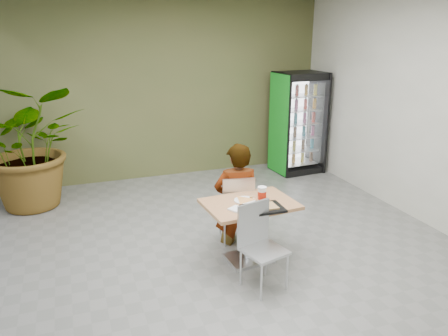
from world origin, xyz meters
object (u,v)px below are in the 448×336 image
Objects in this scene: seated_woman at (237,205)px; cafeteria_tray at (263,208)px; dining_table at (249,219)px; chair_far at (237,204)px; soda_cup at (262,195)px; chair_near at (259,239)px; potted_plant at (31,146)px; beverage_fridge at (298,123)px.

cafeteria_tray is (0.01, -0.76, 0.25)m from seated_woman.
dining_table is 1.18× the size of chair_far.
soda_cup is at bearing -9.17° from dining_table.
chair_far is 0.98m from chair_near.
soda_cup reaches higher than cafeteria_tray.
chair_near is at bearing 91.25° from seated_woman.
chair_far is at bearing 67.38° from chair_near.
seated_woman is at bearing 90.94° from cafeteria_tray.
soda_cup is at bearing 47.83° from chair_near.
chair_far is at bearing 86.24° from dining_table.
chair_far reaches higher than dining_table.
beverage_fridge is at bearing 1.85° from potted_plant.
beverage_fridge is 0.99× the size of potted_plant.
soda_cup is 3.78m from potted_plant.
seated_woman is (0.02, 0.05, -0.02)m from chair_far.
seated_woman is 3.61× the size of cafeteria_tray.
soda_cup is at bearing 112.56° from chair_far.
chair_far is at bearing -137.01° from beverage_fridge.
cafeteria_tray is (0.06, -0.24, 0.23)m from dining_table.
beverage_fridge is at bearing 54.20° from soda_cup.
chair_near is at bearing -129.23° from beverage_fridge.
chair_near is at bearing -101.78° from dining_table.
soda_cup is (0.14, -0.02, 0.30)m from dining_table.
beverage_fridge is at bearing 55.09° from cafeteria_tray.
chair_near reaches higher than dining_table.
soda_cup reaches higher than chair_near.
chair_near is 4.01m from potted_plant.
seated_woman is 8.89× the size of soda_cup.
chair_near is 2.05× the size of cafeteria_tray.
soda_cup is at bearing -46.60° from potted_plant.
seated_woman reaches higher than cafeteria_tray.
chair_near is at bearing -53.90° from potted_plant.
potted_plant is at bearing -31.70° from seated_woman.
cafeteria_tray is at bearing -111.07° from soda_cup.
chair_near is 0.49× the size of beverage_fridge.
dining_table is 0.34m from cafeteria_tray.
soda_cup is (0.11, -0.49, 0.30)m from chair_far.
cafeteria_tray is 3.89m from potted_plant.
beverage_fridge is at bearing 40.59° from chair_near.
seated_woman reaches higher than soda_cup.
potted_plant is (-2.59, 2.74, 0.12)m from soda_cup.
chair_far is 0.05m from seated_woman.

